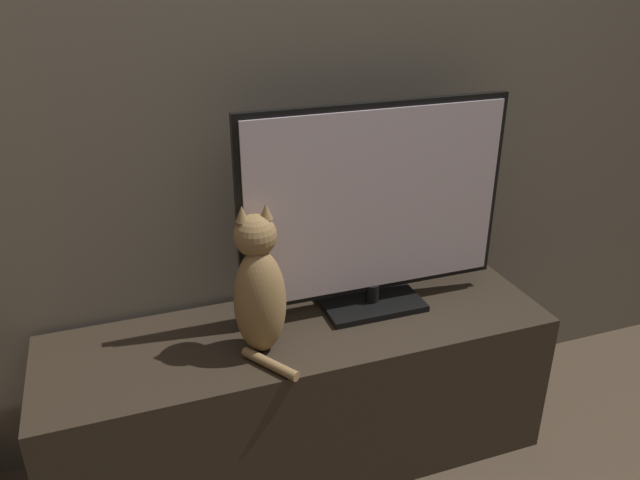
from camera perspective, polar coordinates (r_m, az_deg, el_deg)
wall_back at (r=1.87m, az=-4.81°, el=17.77°), size 4.80×0.05×2.60m
tv_stand at (r=2.04m, az=-1.67°, el=-13.94°), size 1.53×0.45×0.50m
tv at (r=1.87m, az=5.03°, el=2.83°), size 0.84×0.19×0.65m
cat at (r=1.72m, az=-5.60°, el=-4.48°), size 0.15×0.27×0.44m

